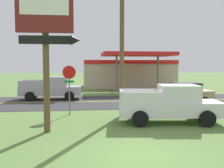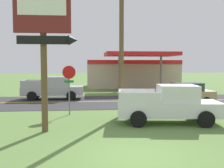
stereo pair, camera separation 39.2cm
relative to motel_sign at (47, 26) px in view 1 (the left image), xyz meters
The scene contains 10 objects.
ground_plane 6.70m from the motel_sign, 45.41° to the right, with size 180.00×180.00×0.00m, color #5B7F3D.
road_asphalt 11.16m from the motel_sign, 70.52° to the left, with size 140.00×8.00×0.02m, color #333335.
road_centre_line 11.15m from the motel_sign, 70.52° to the left, with size 126.00×0.20×0.01m, color gold.
motel_sign is the anchor object (origin of this frame).
stop_sign 4.93m from the motel_sign, 79.40° to the left, with size 0.80×0.08×2.95m.
utility_pole 5.13m from the motel_sign, 41.60° to the left, with size 2.00×0.26×9.64m.
gas_station 25.05m from the motel_sign, 71.48° to the left, with size 12.00×11.50×4.40m.
pickup_white_parked_on_lawn 7.21m from the motel_sign, 12.36° to the left, with size 5.40×2.70×1.96m.
pickup_silver_on_road 12.18m from the motel_sign, 95.14° to the left, with size 5.20×2.24×1.96m.
car_tan_mid_lane 12.56m from the motel_sign, 39.21° to the left, with size 4.20×2.00×1.64m.
Camera 1 is at (-1.97, -8.40, 2.99)m, focal length 42.68 mm.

